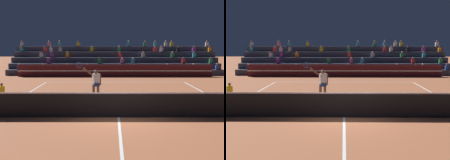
% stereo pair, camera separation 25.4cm
% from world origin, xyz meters
% --- Properties ---
extents(ground_plane, '(120.00, 120.00, 0.00)m').
position_xyz_m(ground_plane, '(0.00, 0.00, 0.00)').
color(ground_plane, '#AD603D').
extents(court_lines, '(11.10, 23.90, 0.01)m').
position_xyz_m(court_lines, '(0.00, 0.00, 0.00)').
color(court_lines, white).
rests_on(court_lines, ground).
extents(tennis_net, '(12.00, 0.10, 1.10)m').
position_xyz_m(tennis_net, '(0.00, 0.00, 0.54)').
color(tennis_net, slate).
rests_on(tennis_net, ground).
extents(sponsor_banner_wall, '(18.00, 0.26, 1.10)m').
position_xyz_m(sponsor_banner_wall, '(0.00, 16.08, 0.55)').
color(sponsor_banner_wall, '#51191E').
rests_on(sponsor_banner_wall, ground).
extents(bleacher_stand, '(20.97, 4.75, 3.38)m').
position_xyz_m(bleacher_stand, '(0.01, 19.88, 1.02)').
color(bleacher_stand, '#383D4C').
rests_on(bleacher_stand, ground).
extents(ball_kid_courtside, '(0.30, 0.36, 0.84)m').
position_xyz_m(ball_kid_courtside, '(-6.55, 4.74, 0.33)').
color(ball_kid_courtside, black).
rests_on(ball_kid_courtside, ground).
extents(tennis_player, '(1.26, 0.74, 2.20)m').
position_xyz_m(tennis_player, '(-1.14, 3.37, 0.98)').
color(tennis_player, brown).
rests_on(tennis_player, ground).
extents(tennis_ball, '(0.07, 0.07, 0.07)m').
position_xyz_m(tennis_ball, '(-4.02, 1.60, 0.03)').
color(tennis_ball, '#C6DB33').
rests_on(tennis_ball, ground).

